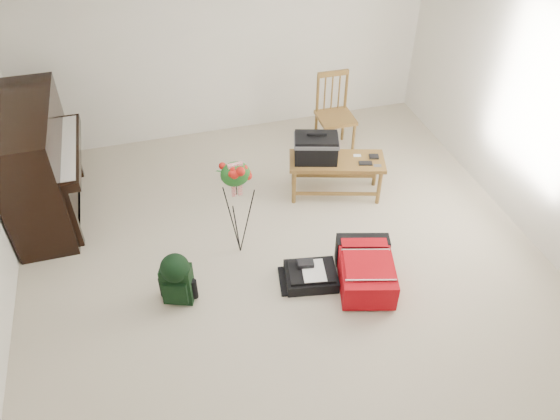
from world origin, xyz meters
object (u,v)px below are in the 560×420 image
object	(u,v)px
piano	(39,167)
bench	(323,154)
black_duffel	(311,275)
flower_stand	(238,210)
dining_chair	(335,115)
red_suitcase	(363,267)
green_backpack	(176,277)

from	to	relation	value
piano	bench	world-z (taller)	piano
bench	black_duffel	world-z (taller)	bench
flower_stand	dining_chair	bearing A→B (deg)	38.33
dining_chair	red_suitcase	distance (m)	2.24
piano	dining_chair	world-z (taller)	piano
dining_chair	black_duffel	size ratio (longest dim) A/B	1.81
red_suitcase	green_backpack	bearing A→B (deg)	-172.01
piano	green_backpack	bearing A→B (deg)	-54.48
red_suitcase	black_duffel	size ratio (longest dim) A/B	1.55
black_duffel	flower_stand	xyz separation A→B (m)	(-0.55, 0.57, 0.47)
green_backpack	black_duffel	bearing A→B (deg)	15.34
red_suitcase	flower_stand	size ratio (longest dim) A/B	0.75
black_duffel	flower_stand	size ratio (longest dim) A/B	0.48
black_duffel	bench	bearing A→B (deg)	76.42
red_suitcase	flower_stand	world-z (taller)	flower_stand
piano	black_duffel	world-z (taller)	piano
bench	flower_stand	world-z (taller)	flower_stand
bench	black_duffel	bearing A→B (deg)	-96.90
green_backpack	piano	bearing A→B (deg)	145.99
green_backpack	dining_chair	bearing A→B (deg)	62.24
piano	red_suitcase	distance (m)	3.39
green_backpack	flower_stand	bearing A→B (deg)	55.21
dining_chair	green_backpack	xyz separation A→B (m)	(-2.18, -1.95, -0.18)
bench	red_suitcase	world-z (taller)	bench
green_backpack	flower_stand	size ratio (longest dim) A/B	0.48
dining_chair	red_suitcase	bearing A→B (deg)	-102.05
piano	red_suitcase	size ratio (longest dim) A/B	1.81
red_suitcase	green_backpack	distance (m)	1.71
black_duffel	flower_stand	world-z (taller)	flower_stand
piano	dining_chair	distance (m)	3.34
red_suitcase	flower_stand	xyz separation A→B (m)	(-1.03, 0.68, 0.38)
flower_stand	bench	bearing A→B (deg)	23.99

